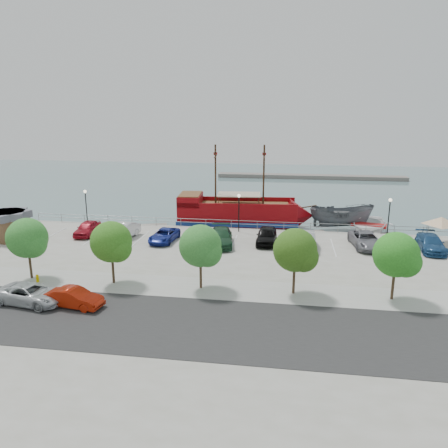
# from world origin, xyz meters

# --- Properties ---
(ground) EXTENTS (160.00, 160.00, 0.00)m
(ground) POSITION_xyz_m (0.00, 0.00, -1.00)
(ground) COLOR slate
(land_slab) EXTENTS (100.00, 58.00, 1.20)m
(land_slab) POSITION_xyz_m (0.00, -21.00, -0.60)
(land_slab) COLOR gray
(land_slab) RESTS_ON ground
(street) EXTENTS (100.00, 8.00, 0.04)m
(street) POSITION_xyz_m (0.00, -16.00, 0.01)
(street) COLOR #282828
(street) RESTS_ON land_slab
(sidewalk) EXTENTS (100.00, 4.00, 0.05)m
(sidewalk) POSITION_xyz_m (0.00, -10.00, 0.01)
(sidewalk) COLOR #979692
(sidewalk) RESTS_ON land_slab
(seawall_railing) EXTENTS (50.00, 0.06, 1.00)m
(seawall_railing) POSITION_xyz_m (0.00, 7.80, 0.53)
(seawall_railing) COLOR gray
(seawall_railing) RESTS_ON land_slab
(far_shore) EXTENTS (40.00, 3.00, 0.80)m
(far_shore) POSITION_xyz_m (10.00, 55.00, -0.60)
(far_shore) COLOR slate
(far_shore) RESTS_ON ground
(pirate_ship) EXTENTS (17.17, 5.93, 10.72)m
(pirate_ship) POSITION_xyz_m (0.43, 11.97, 0.80)
(pirate_ship) COLOR maroon
(pirate_ship) RESTS_ON ground
(patrol_boat) EXTENTS (7.84, 3.45, 2.96)m
(patrol_boat) POSITION_xyz_m (11.86, 12.56, 0.48)
(patrol_boat) COLOR #595C63
(patrol_boat) RESTS_ON ground
(speedboat) EXTENTS (7.43, 9.09, 1.65)m
(speedboat) POSITION_xyz_m (14.92, 11.31, -0.18)
(speedboat) COLOR white
(speedboat) RESTS_ON ground
(dock_west) EXTENTS (7.52, 4.37, 0.41)m
(dock_west) POSITION_xyz_m (-12.87, 9.20, -0.79)
(dock_west) COLOR slate
(dock_west) RESTS_ON ground
(dock_mid) EXTENTS (6.62, 4.09, 0.37)m
(dock_mid) POSITION_xyz_m (6.90, 9.20, -0.82)
(dock_mid) COLOR gray
(dock_mid) RESTS_ON ground
(dock_east) EXTENTS (6.39, 3.99, 0.35)m
(dock_east) POSITION_xyz_m (14.76, 9.20, -0.82)
(dock_east) COLOR gray
(dock_east) RESTS_ON ground
(shed) EXTENTS (4.72, 4.72, 3.00)m
(shed) POSITION_xyz_m (-23.77, 0.04, 1.60)
(shed) COLOR brown
(shed) RESTS_ON land_slab
(canopy_tent) EXTENTS (4.63, 4.63, 3.18)m
(canopy_tent) POSITION_xyz_m (20.81, 5.10, 2.77)
(canopy_tent) COLOR slate
(canopy_tent) RESTS_ON land_slab
(street_van) EXTENTS (5.34, 3.02, 1.41)m
(street_van) POSITION_xyz_m (-12.29, -14.44, 0.70)
(street_van) COLOR silver
(street_van) RESTS_ON street
(street_sedan) EXTENTS (4.25, 2.02, 1.34)m
(street_sedan) POSITION_xyz_m (-8.98, -14.53, 0.67)
(street_sedan) COLOR #A01B08
(street_sedan) RESTS_ON street
(fire_hydrant) EXTENTS (0.24, 0.24, 0.68)m
(fire_hydrant) POSITION_xyz_m (-14.00, -10.80, 0.37)
(fire_hydrant) COLOR #E5BB00
(fire_hydrant) RESTS_ON sidewalk
(lamp_post_left) EXTENTS (0.36, 0.36, 4.28)m
(lamp_post_left) POSITION_xyz_m (-18.00, 6.50, 2.94)
(lamp_post_left) COLOR black
(lamp_post_left) RESTS_ON land_slab
(lamp_post_mid) EXTENTS (0.36, 0.36, 4.28)m
(lamp_post_mid) POSITION_xyz_m (0.00, 6.50, 2.94)
(lamp_post_mid) COLOR black
(lamp_post_mid) RESTS_ON land_slab
(lamp_post_right) EXTENTS (0.36, 0.36, 4.28)m
(lamp_post_right) POSITION_xyz_m (16.00, 6.50, 2.94)
(lamp_post_right) COLOR black
(lamp_post_right) RESTS_ON land_slab
(tree_b) EXTENTS (3.30, 3.20, 5.00)m
(tree_b) POSITION_xyz_m (-14.85, -10.07, 3.30)
(tree_b) COLOR #473321
(tree_b) RESTS_ON sidewalk
(tree_c) EXTENTS (3.30, 3.20, 5.00)m
(tree_c) POSITION_xyz_m (-7.85, -10.07, 3.30)
(tree_c) COLOR #473321
(tree_c) RESTS_ON sidewalk
(tree_d) EXTENTS (3.30, 3.20, 5.00)m
(tree_d) POSITION_xyz_m (-0.85, -10.07, 3.30)
(tree_d) COLOR #473321
(tree_d) RESTS_ON sidewalk
(tree_e) EXTENTS (3.30, 3.20, 5.00)m
(tree_e) POSITION_xyz_m (6.15, -10.07, 3.30)
(tree_e) COLOR #473321
(tree_e) RESTS_ON sidewalk
(tree_f) EXTENTS (3.30, 3.20, 5.00)m
(tree_f) POSITION_xyz_m (13.15, -10.07, 3.30)
(tree_f) COLOR #473321
(tree_f) RESTS_ON sidewalk
(parked_car_a) EXTENTS (2.04, 4.61, 1.54)m
(parked_car_a) POSITION_xyz_m (-16.16, 2.67, 0.77)
(parked_car_a) COLOR maroon
(parked_car_a) RESTS_ON land_slab
(parked_car_b) EXTENTS (2.60, 5.21, 1.64)m
(parked_car_b) POSITION_xyz_m (-11.86, 1.83, 0.82)
(parked_car_b) COLOR silver
(parked_car_b) RESTS_ON land_slab
(parked_car_c) EXTENTS (2.59, 4.92, 1.32)m
(parked_car_c) POSITION_xyz_m (-7.20, 1.55, 0.66)
(parked_car_c) COLOR navy
(parked_car_c) RESTS_ON land_slab
(parked_car_d) EXTENTS (3.10, 5.91, 1.63)m
(parked_car_d) POSITION_xyz_m (-1.21, 1.29, 0.82)
(parked_car_d) COLOR #20492D
(parked_car_d) RESTS_ON land_slab
(parked_car_e) EXTENTS (2.05, 4.94, 1.67)m
(parked_car_e) POSITION_xyz_m (3.33, 2.46, 0.84)
(parked_car_e) COLOR black
(parked_car_e) RESTS_ON land_slab
(parked_car_f) EXTENTS (1.82, 4.88, 1.59)m
(parked_car_f) POSITION_xyz_m (7.28, 1.55, 0.80)
(parked_car_f) COLOR silver
(parked_car_f) RESTS_ON land_slab
(parked_car_g) EXTENTS (3.12, 5.73, 1.52)m
(parked_car_g) POSITION_xyz_m (13.15, 2.60, 0.76)
(parked_car_g) COLOR gray
(parked_car_g) RESTS_ON land_slab
(parked_car_h) EXTENTS (2.38, 5.37, 1.53)m
(parked_car_h) POSITION_xyz_m (19.18, 2.37, 0.77)
(parked_car_h) COLOR navy
(parked_car_h) RESTS_ON land_slab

